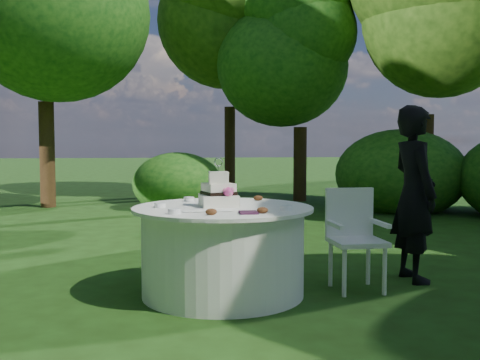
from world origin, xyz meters
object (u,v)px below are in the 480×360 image
at_px(napkins, 248,212).
at_px(chair, 354,231).
at_px(cake, 219,193).
at_px(guest, 414,194).
at_px(table, 223,250).

xyz_separation_m(napkins, chair, (1.04, 0.54, -0.26)).
distance_m(napkins, cake, 0.56).
bearing_deg(chair, napkins, -152.43).
bearing_deg(napkins, cake, 109.85).
relative_size(napkins, cake, 0.33).
distance_m(napkins, guest, 1.87).
bearing_deg(cake, napkins, -70.15).
relative_size(table, chair, 1.72).
relative_size(napkins, guest, 0.08).
xyz_separation_m(napkins, guest, (1.71, 0.75, 0.06)).
distance_m(napkins, chair, 1.20).
relative_size(cake, chair, 0.47).
height_order(napkins, cake, cake).
bearing_deg(cake, guest, 7.22).
relative_size(guest, cake, 3.94).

